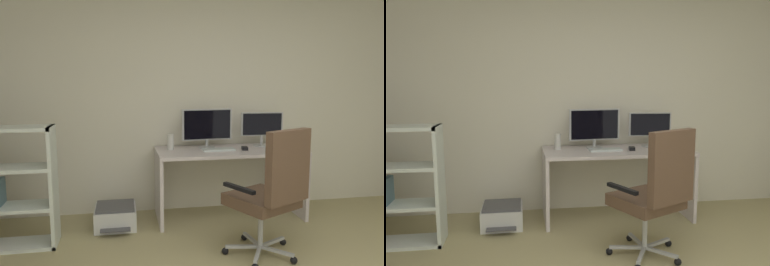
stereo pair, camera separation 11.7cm
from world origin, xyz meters
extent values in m
cube|color=silver|center=(0.00, 2.68, 1.31)|extent=(5.22, 0.10, 2.61)
cube|color=silver|center=(0.11, 2.28, 0.73)|extent=(1.56, 0.67, 0.04)
cube|color=silver|center=(-0.65, 2.28, 0.36)|extent=(0.04, 0.65, 0.71)
cube|color=silver|center=(0.88, 2.28, 0.36)|extent=(0.04, 0.65, 0.71)
cylinder|color=#B2B5B7|center=(-0.11, 2.41, 0.76)|extent=(0.18, 0.18, 0.01)
cylinder|color=#B2B5B7|center=(-0.11, 2.41, 0.81)|extent=(0.03, 0.03, 0.09)
cube|color=#B7BABC|center=(-0.11, 2.41, 1.01)|extent=(0.56, 0.08, 0.34)
cube|color=black|center=(-0.11, 2.39, 1.01)|extent=(0.52, 0.05, 0.31)
cylinder|color=#B2B5B7|center=(0.52, 2.41, 0.76)|extent=(0.18, 0.18, 0.01)
cylinder|color=#B2B5B7|center=(0.52, 2.41, 0.82)|extent=(0.03, 0.03, 0.12)
cube|color=#B7BABC|center=(0.52, 2.41, 1.00)|extent=(0.47, 0.07, 0.26)
cube|color=black|center=(0.52, 2.39, 1.00)|extent=(0.44, 0.04, 0.24)
cube|color=silver|center=(-0.02, 2.22, 0.76)|extent=(0.35, 0.14, 0.02)
cube|color=black|center=(0.26, 2.21, 0.77)|extent=(0.08, 0.11, 0.03)
cylinder|color=silver|center=(-0.51, 2.36, 0.84)|extent=(0.07, 0.07, 0.17)
cube|color=#B7BABC|center=(0.26, 1.41, 0.07)|extent=(0.28, 0.16, 0.02)
sphere|color=black|center=(0.40, 1.48, 0.03)|extent=(0.06, 0.06, 0.06)
cube|color=#B7BABC|center=(0.11, 1.49, 0.07)|extent=(0.08, 0.30, 0.02)
sphere|color=black|center=(0.08, 1.64, 0.03)|extent=(0.06, 0.06, 0.06)
cube|color=#B7BABC|center=(-0.02, 1.37, 0.07)|extent=(0.30, 0.08, 0.02)
sphere|color=black|center=(-0.17, 1.40, 0.03)|extent=(0.06, 0.06, 0.06)
cube|color=#B7BABC|center=(0.06, 1.21, 0.07)|extent=(0.17, 0.28, 0.02)
cube|color=#B7BABC|center=(0.23, 1.24, 0.07)|extent=(0.23, 0.24, 0.02)
sphere|color=black|center=(0.34, 1.13, 0.03)|extent=(0.06, 0.06, 0.06)
cylinder|color=#B7BABC|center=(0.13, 1.35, 0.25)|extent=(0.04, 0.04, 0.36)
cube|color=brown|center=(0.13, 1.35, 0.48)|extent=(0.65, 0.65, 0.10)
cube|color=brown|center=(0.25, 1.10, 0.82)|extent=(0.43, 0.26, 0.58)
cube|color=black|center=(-0.11, 1.23, 0.63)|extent=(0.18, 0.32, 0.03)
cube|color=black|center=(0.36, 1.46, 0.63)|extent=(0.18, 0.32, 0.03)
cube|color=silver|center=(-1.63, 1.88, 0.54)|extent=(0.03, 0.31, 1.09)
cube|color=silver|center=(-2.04, 1.88, 1.07)|extent=(0.85, 0.31, 0.03)
cube|color=silver|center=(-2.04, 1.88, 0.02)|extent=(0.85, 0.31, 0.03)
cube|color=silver|center=(-2.04, 1.88, 0.37)|extent=(0.78, 0.31, 0.03)
cube|color=silver|center=(-2.04, 1.88, 0.72)|extent=(0.78, 0.31, 0.03)
cube|color=slate|center=(-2.10, 1.89, 0.50)|extent=(0.05, 0.28, 0.23)
cube|color=silver|center=(-1.10, 2.19, 0.10)|extent=(0.41, 0.40, 0.20)
cube|color=#4C4C51|center=(-1.10, 2.19, 0.22)|extent=(0.38, 0.37, 0.02)
cube|color=#4C4C51|center=(-1.10, 1.95, 0.06)|extent=(0.29, 0.10, 0.01)
camera|label=1|loc=(-1.00, -1.58, 1.49)|focal=35.39mm
camera|label=2|loc=(-0.88, -1.59, 1.49)|focal=35.39mm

